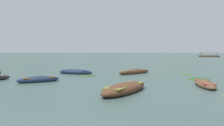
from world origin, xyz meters
TOP-DOWN VIEW (x-y plane):
  - ground_plane at (0.00, 1500.00)m, footprint 6000.00×6000.00m
  - mountain_1 at (-860.12, 2075.46)m, footprint 1383.12×1383.12m
  - mountain_2 at (-96.97, 1738.16)m, footprint 677.89×677.89m
  - mountain_3 at (438.30, 1701.24)m, footprint 758.69×758.69m
  - rowboat_3 at (3.98, 18.12)m, footprint 3.87×3.76m
  - rowboat_6 at (-2.01, 17.67)m, footprint 3.86×2.17m
  - rowboat_7 at (2.58, 7.52)m, footprint 3.36×4.62m
  - rowboat_8 at (-3.62, 11.56)m, footprint 3.12×2.53m
  - rowboat_9 at (7.78, 9.63)m, footprint 1.42×3.71m
  - ferry_1 at (46.10, 101.43)m, footprint 9.48×4.84m
  - weed_patch_0 at (8.79, 13.34)m, footprint 2.47×3.13m
  - weed_patch_1 at (8.94, 17.27)m, footprint 1.62×1.57m
  - weed_patch_3 at (-0.56, 15.95)m, footprint 2.20×2.20m

SIDE VIEW (x-z plane):
  - ground_plane at x=0.00m, z-range 0.00..0.00m
  - weed_patch_0 at x=8.79m, z-range -0.07..0.07m
  - weed_patch_1 at x=8.94m, z-range -0.07..0.07m
  - weed_patch_3 at x=-0.56m, z-range -0.07..0.07m
  - rowboat_9 at x=7.78m, z-range -0.09..0.38m
  - rowboat_8 at x=-3.62m, z-range -0.10..0.45m
  - rowboat_3 at x=3.98m, z-range -0.11..0.49m
  - rowboat_6 at x=-2.01m, z-range -0.11..0.49m
  - rowboat_7 at x=2.58m, z-range -0.12..0.51m
  - ferry_1 at x=46.10m, z-range -0.82..1.71m
  - mountain_2 at x=-96.97m, z-range 0.00..250.92m
  - mountain_3 at x=438.30m, z-range 0.00..289.63m
  - mountain_1 at x=-860.12m, z-range 0.00..413.03m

